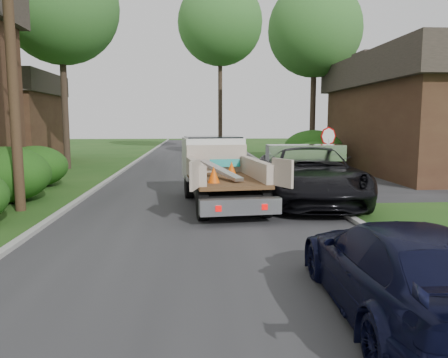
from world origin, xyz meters
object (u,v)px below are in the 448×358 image
tree_right_far (315,30)px  black_pickup (308,174)px  house_right (446,112)px  tree_center_far (220,23)px  utility_pole (10,35)px  flatbed_truck (218,167)px  navy_suv (401,270)px  stop_sign (328,144)px  tree_left_far (60,5)px

tree_right_far → black_pickup: (-3.90, -14.10, -7.55)m
house_right → tree_center_far: bearing=124.5°
utility_pole → house_right: 20.66m
utility_pole → black_pickup: utility_pole is taller
utility_pole → tree_center_far: bearing=73.4°
tree_right_far → utility_pole: bearing=-130.8°
flatbed_truck → navy_suv: (2.07, -8.96, -0.50)m
stop_sign → tree_left_far: 16.65m
stop_sign → tree_left_far: tree_left_far is taller
house_right → navy_suv: (-10.37, -16.81, -2.48)m
stop_sign → house_right: size_ratio=0.19×
tree_left_far → navy_suv: (10.13, -19.81, -8.30)m
house_right → stop_sign: bearing=-147.3°
tree_left_far → navy_suv: size_ratio=2.61×
tree_center_far → flatbed_truck: tree_center_far is taller
stop_sign → black_pickup: size_ratio=0.37×
tree_left_far → flatbed_truck: 15.61m
house_right → flatbed_truck: house_right is taller
navy_suv → black_pickup: bearing=-94.1°
stop_sign → navy_suv: 12.14m
stop_sign → flatbed_truck: (-4.64, -2.85, -0.60)m
stop_sign → tree_center_far: 23.15m
black_pickup → tree_left_far: bearing=140.1°
utility_pole → tree_right_far: size_ratio=0.87×
black_pickup → house_right: bearing=45.9°
tree_center_far → utility_pole: bearing=-106.6°
tree_right_far → flatbed_truck: tree_right_far is taller
stop_sign → flatbed_truck: stop_sign is taller
utility_pole → tree_right_far: (12.98, 15.02, 3.31)m
stop_sign → house_right: (7.80, 5.00, 1.38)m
tree_center_far → house_right: bearing=-55.5°
utility_pole → flatbed_truck: bearing=10.9°
stop_sign → tree_right_far: (2.30, 11.00, 6.70)m
utility_pole → navy_suv: utility_pole is taller
tree_right_far → black_pickup: size_ratio=1.72×
utility_pole → house_right: bearing=26.0°
utility_pole → tree_center_far: tree_center_far is taller
stop_sign → tree_center_far: (-3.20, 21.00, 9.20)m
tree_left_far → flatbed_truck: bearing=-53.4°
tree_right_far → flatbed_truck: size_ratio=1.94×
tree_right_far → navy_suv: tree_right_far is taller
house_right → tree_center_far: size_ratio=0.89×
tree_left_far → tree_center_far: bearing=53.8°
navy_suv → utility_pole: bearing=-41.6°
tree_right_far → stop_sign: bearing=-101.8°
stop_sign → house_right: 9.37m
house_right → tree_left_far: (-20.50, 3.00, 5.82)m
flatbed_truck → navy_suv: flatbed_truck is taller
house_right → navy_suv: bearing=-121.7°
tree_left_far → black_pickup: 17.64m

